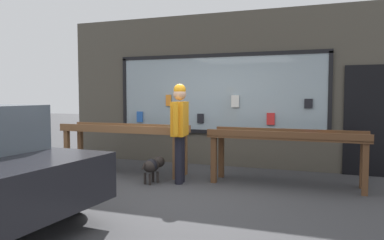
{
  "coord_description": "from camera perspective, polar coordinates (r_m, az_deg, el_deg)",
  "views": [
    {
      "loc": [
        2.24,
        -5.47,
        1.53
      ],
      "look_at": [
        -0.06,
        0.77,
        1.09
      ],
      "focal_mm": 35.0,
      "sensor_mm": 36.0,
      "label": 1
    }
  ],
  "objects": [
    {
      "name": "person_browsing",
      "position": [
        6.48,
        -1.88,
        -0.75
      ],
      "size": [
        0.29,
        0.67,
        1.73
      ],
      "rotation": [
        0.0,
        0.0,
        1.73
      ],
      "color": "black",
      "rests_on": "ground_plane"
    },
    {
      "name": "ground_plane",
      "position": [
        6.11,
        -2.02,
        -10.72
      ],
      "size": [
        40.0,
        40.0,
        0.0
      ],
      "primitive_type": "plane",
      "color": "#38383A"
    },
    {
      "name": "display_table_right",
      "position": [
        6.52,
        14.19,
        -3.11
      ],
      "size": [
        2.62,
        0.65,
        0.94
      ],
      "color": "brown",
      "rests_on": "ground_plane"
    },
    {
      "name": "shopfront_facade",
      "position": [
        8.17,
        4.61,
        4.48
      ],
      "size": [
        7.26,
        0.29,
        3.29
      ],
      "color": "#4C473D",
      "rests_on": "ground_plane"
    },
    {
      "name": "display_table_left",
      "position": [
        7.52,
        -10.33,
        -2.09
      ],
      "size": [
        2.62,
        0.61,
        0.95
      ],
      "color": "brown",
      "rests_on": "ground_plane"
    },
    {
      "name": "small_dog",
      "position": [
        6.6,
        -5.97,
        -6.9
      ],
      "size": [
        0.3,
        0.55,
        0.45
      ],
      "rotation": [
        0.0,
        0.0,
        1.32
      ],
      "color": "black",
      "rests_on": "ground_plane"
    }
  ]
}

